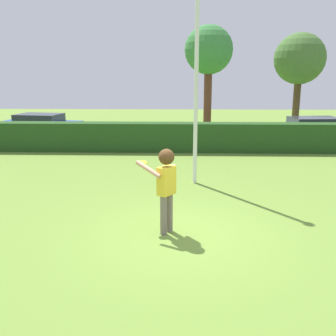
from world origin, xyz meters
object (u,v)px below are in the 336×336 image
object	(u,v)px
lamppost	(197,57)
willow_tree	(209,52)
frisbee	(142,163)
person	(166,181)
maple_tree	(300,60)
parked_car_blue	(40,125)
parked_car_white	(314,129)

from	to	relation	value
lamppost	willow_tree	bearing A→B (deg)	83.84
frisbee	person	bearing A→B (deg)	-39.29
person	willow_tree	size ratio (longest dim) A/B	0.31
willow_tree	maple_tree	world-z (taller)	willow_tree
person	maple_tree	bearing A→B (deg)	64.62
lamppost	parked_car_blue	xyz separation A→B (m)	(-7.81, 8.49, -3.03)
parked_car_blue	willow_tree	bearing A→B (deg)	4.56
willow_tree	maple_tree	xyz separation A→B (m)	(4.96, 1.03, -0.35)
frisbee	parked_car_white	distance (m)	12.92
frisbee	lamppost	size ratio (longest dim) A/B	0.03
lamppost	willow_tree	size ratio (longest dim) A/B	1.19
person	maple_tree	size ratio (longest dim) A/B	0.33
frisbee	lamppost	distance (m)	4.32
willow_tree	maple_tree	size ratio (longest dim) A/B	1.05
frisbee	parked_car_blue	bearing A→B (deg)	118.78
parked_car_blue	maple_tree	xyz separation A→B (m)	(13.76, 1.74, 3.34)
person	willow_tree	xyz separation A→B (m)	(1.73, 13.05, 3.26)
frisbee	parked_car_white	xyz separation A→B (m)	(7.26, 10.66, -0.71)
parked_car_white	frisbee	bearing A→B (deg)	-124.27
person	frisbee	xyz separation A→B (m)	(-0.53, 0.43, 0.28)
willow_tree	parked_car_blue	bearing A→B (deg)	-175.44
frisbee	willow_tree	bearing A→B (deg)	79.86
parked_car_blue	willow_tree	distance (m)	9.57
person	frisbee	distance (m)	0.74
lamppost	parked_car_blue	bearing A→B (deg)	132.61
frisbee	maple_tree	xyz separation A→B (m)	(7.21, 13.65, 2.63)
frisbee	maple_tree	bearing A→B (deg)	62.15
person	willow_tree	bearing A→B (deg)	82.46
parked_car_blue	willow_tree	world-z (taller)	willow_tree
person	willow_tree	distance (m)	13.56
parked_car_blue	maple_tree	distance (m)	14.26
frisbee	parked_car_blue	world-z (taller)	frisbee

